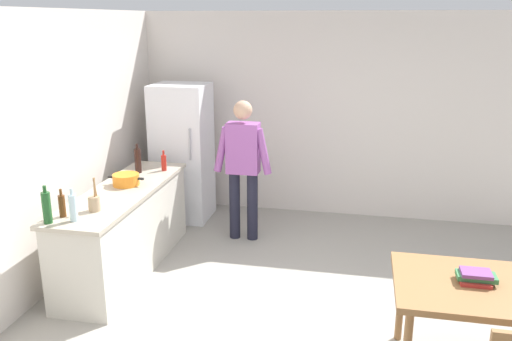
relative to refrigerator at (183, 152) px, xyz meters
The scene contains 15 objects.
ground_plane 3.19m from the refrigerator, 51.63° to the right, with size 14.00×14.00×0.00m, color #9E998E.
wall_back 2.04m from the refrigerator, 17.53° to the left, with size 6.40×0.12×2.70m, color silver.
wall_left 2.35m from the refrigerator, 107.65° to the right, with size 0.12×5.60×2.70m, color silver.
kitchen_counter 1.66m from the refrigerator, 93.58° to the right, with size 0.64×2.20×0.90m.
refrigerator is the anchor object (origin of this frame).
person 1.10m from the refrigerator, 30.23° to the right, with size 0.70×0.22×1.70m.
dining_table 4.27m from the refrigerator, 39.29° to the right, with size 1.40×0.90×0.75m.
cooking_pot 1.46m from the refrigerator, 94.66° to the right, with size 0.40×0.28×0.12m.
utensil_jar 2.23m from the refrigerator, 91.67° to the right, with size 0.11×0.11×0.32m.
bottle_sauce_red 0.86m from the refrigerator, 85.13° to the right, with size 0.06×0.06×0.24m.
bottle_wine_dark 1.02m from the refrigerator, 100.54° to the right, with size 0.08×0.08×0.34m.
bottle_wine_green 2.61m from the refrigerator, 96.90° to the right, with size 0.08×0.08×0.34m.
bottle_beer_brown 2.45m from the refrigerator, 96.35° to the right, with size 0.06×0.06×0.26m.
bottle_water_clear 2.51m from the refrigerator, 92.71° to the right, with size 0.07×0.07×0.30m.
book_stack 4.15m from the refrigerator, 40.00° to the right, with size 0.28×0.18×0.09m.
Camera 1 is at (0.40, -3.96, 2.61)m, focal length 36.72 mm.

